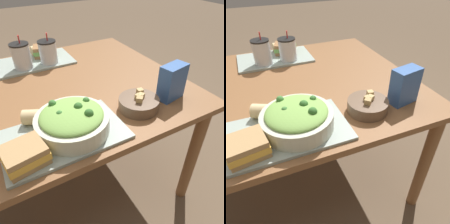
% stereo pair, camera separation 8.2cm
% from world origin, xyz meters
% --- Properties ---
extents(ground_plane, '(12.00, 12.00, 0.00)m').
position_xyz_m(ground_plane, '(0.00, 0.00, 0.00)').
color(ground_plane, brown).
extents(dining_table, '(1.29, 1.04, 0.70)m').
position_xyz_m(dining_table, '(0.00, 0.00, 0.62)').
color(dining_table, brown).
rests_on(dining_table, ground_plane).
extents(tray_near, '(0.43, 0.27, 0.01)m').
position_xyz_m(tray_near, '(-0.06, -0.36, 0.71)').
color(tray_near, '#99A89E').
rests_on(tray_near, dining_table).
extents(tray_far, '(0.43, 0.27, 0.01)m').
position_xyz_m(tray_far, '(0.01, 0.34, 0.71)').
color(tray_far, '#99A89E').
rests_on(tray_far, dining_table).
extents(salad_bowl, '(0.26, 0.26, 0.10)m').
position_xyz_m(salad_bowl, '(-0.02, -0.35, 0.76)').
color(salad_bowl, beige).
rests_on(salad_bowl, tray_near).
extents(soup_bowl, '(0.17, 0.17, 0.07)m').
position_xyz_m(soup_bowl, '(0.27, -0.35, 0.73)').
color(soup_bowl, brown).
rests_on(soup_bowl, dining_table).
extents(sandwich_near, '(0.14, 0.13, 0.06)m').
position_xyz_m(sandwich_near, '(-0.20, -0.42, 0.75)').
color(sandwich_near, tan).
rests_on(sandwich_near, tray_near).
extents(baguette_near, '(0.15, 0.11, 0.06)m').
position_xyz_m(baguette_near, '(-0.10, -0.26, 0.74)').
color(baguette_near, '#DBBC84').
rests_on(baguette_near, tray_near).
extents(sandwich_far, '(0.15, 0.14, 0.06)m').
position_xyz_m(sandwich_far, '(0.09, 0.39, 0.75)').
color(sandwich_far, olive).
rests_on(sandwich_far, tray_far).
extents(baguette_far, '(0.14, 0.07, 0.06)m').
position_xyz_m(baguette_far, '(0.09, 0.44, 0.74)').
color(baguette_far, '#DBBC84').
rests_on(baguette_far, tray_far).
extents(drink_cup_dark, '(0.10, 0.10, 0.18)m').
position_xyz_m(drink_cup_dark, '(-0.06, 0.27, 0.78)').
color(drink_cup_dark, silver).
rests_on(drink_cup_dark, tray_far).
extents(drink_cup_red, '(0.10, 0.10, 0.17)m').
position_xyz_m(drink_cup_red, '(0.08, 0.27, 0.78)').
color(drink_cup_red, silver).
rests_on(drink_cup_red, tray_far).
extents(chip_bag, '(0.13, 0.09, 0.16)m').
position_xyz_m(chip_bag, '(0.45, -0.35, 0.78)').
color(chip_bag, '#335BA3').
rests_on(chip_bag, dining_table).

